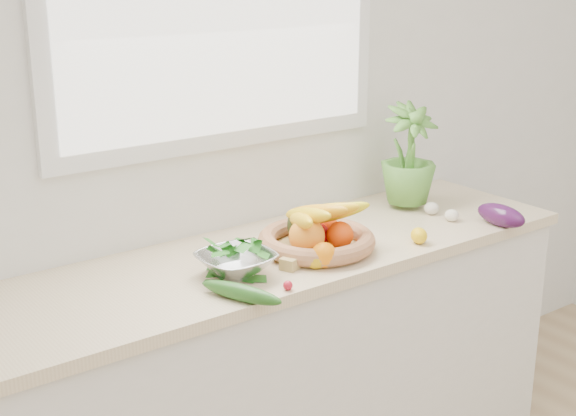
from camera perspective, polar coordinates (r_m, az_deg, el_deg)
back_wall at (r=2.77m, az=-4.83°, el=7.34°), size 4.50×0.02×2.70m
counter_cabinet at (r=2.85m, az=-1.07°, el=-12.05°), size 2.20×0.58×0.86m
countertop at (r=2.66m, az=-1.12°, el=-3.59°), size 2.24×0.62×0.04m
orange_loose at (r=2.52m, az=2.57°, el=-3.36°), size 0.11×0.11×0.08m
lemon_a at (r=2.51m, az=1.88°, el=-3.67°), size 0.07×0.09×0.06m
lemon_b at (r=2.76m, az=9.30°, el=-1.95°), size 0.08×0.09×0.06m
lemon_c at (r=2.52m, az=2.25°, el=-3.68°), size 0.09×0.08×0.05m
apple at (r=2.69m, az=2.14°, el=-1.95°), size 0.09×0.09×0.08m
ginger at (r=2.53m, az=0.53°, el=-3.72°), size 0.13×0.09×0.04m
garlic_a at (r=2.79m, az=5.17°, el=-1.67°), size 0.07×0.07×0.05m
garlic_b at (r=3.08m, az=10.18°, el=-0.02°), size 0.07×0.07×0.05m
garlic_c at (r=3.01m, az=11.57°, el=-0.52°), size 0.06×0.06×0.04m
eggplant at (r=3.00m, az=14.90°, el=-0.50°), size 0.08×0.20×0.08m
cucumber at (r=2.29m, az=-3.34°, el=-6.03°), size 0.15×0.27×0.05m
radish at (r=2.36m, az=-0.01°, el=-5.53°), size 0.03×0.03×0.03m
potted_herb at (r=3.10m, az=8.57°, el=3.84°), size 0.24×0.24×0.39m
fruit_basket at (r=2.66m, az=2.00°, el=-1.89°), size 0.48×0.48×0.19m
colander_with_spinach at (r=2.44m, az=-3.72°, el=-3.53°), size 0.24×0.24×0.12m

